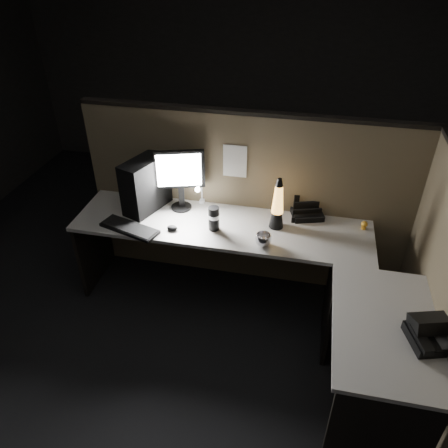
% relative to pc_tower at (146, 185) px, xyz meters
% --- Properties ---
extents(floor, '(6.00, 6.00, 0.00)m').
position_rel_pc_tower_xyz_m(floor, '(0.79, -0.71, -0.95)').
color(floor, black).
rests_on(floor, ground).
extents(room_shell, '(6.00, 6.00, 6.00)m').
position_rel_pc_tower_xyz_m(room_shell, '(0.79, -0.71, 0.67)').
color(room_shell, silver).
rests_on(room_shell, ground).
extents(partition_back, '(2.66, 0.06, 1.50)m').
position_rel_pc_tower_xyz_m(partition_back, '(0.79, 0.22, -0.20)').
color(partition_back, brown).
rests_on(partition_back, ground).
extents(partition_right, '(0.06, 1.66, 1.50)m').
position_rel_pc_tower_xyz_m(partition_right, '(2.12, -0.61, -0.20)').
color(partition_right, brown).
rests_on(partition_right, ground).
extents(desk, '(2.60, 1.60, 0.73)m').
position_rel_pc_tower_xyz_m(desk, '(0.97, -0.46, -0.36)').
color(desk, beige).
rests_on(desk, ground).
extents(pc_tower, '(0.32, 0.45, 0.43)m').
position_rel_pc_tower_xyz_m(pc_tower, '(0.00, 0.00, 0.00)').
color(pc_tower, black).
rests_on(pc_tower, desk).
extents(monitor, '(0.38, 0.17, 0.50)m').
position_rel_pc_tower_xyz_m(monitor, '(0.27, 0.07, 0.09)').
color(monitor, black).
rests_on(monitor, desk).
extents(keyboard, '(0.49, 0.29, 0.02)m').
position_rel_pc_tower_xyz_m(keyboard, '(-0.03, -0.32, -0.20)').
color(keyboard, black).
rests_on(keyboard, desk).
extents(mouse, '(0.08, 0.06, 0.03)m').
position_rel_pc_tower_xyz_m(mouse, '(0.29, -0.26, -0.20)').
color(mouse, black).
rests_on(mouse, desk).
extents(clip_lamp, '(0.04, 0.17, 0.21)m').
position_rel_pc_tower_xyz_m(clip_lamp, '(0.41, 0.11, -0.09)').
color(clip_lamp, white).
rests_on(clip_lamp, desk).
extents(organizer, '(0.28, 0.27, 0.18)m').
position_rel_pc_tower_xyz_m(organizer, '(1.27, 0.16, -0.17)').
color(organizer, black).
rests_on(organizer, desk).
extents(lava_lamp, '(0.11, 0.11, 0.41)m').
position_rel_pc_tower_xyz_m(lava_lamp, '(1.05, -0.05, -0.04)').
color(lava_lamp, black).
rests_on(lava_lamp, desk).
extents(travel_mug, '(0.09, 0.09, 0.19)m').
position_rel_pc_tower_xyz_m(travel_mug, '(0.60, -0.18, -0.12)').
color(travel_mug, black).
rests_on(travel_mug, desk).
extents(steel_mug, '(0.14, 0.14, 0.09)m').
position_rel_pc_tower_xyz_m(steel_mug, '(0.99, -0.30, -0.17)').
color(steel_mug, silver).
rests_on(steel_mug, desk).
extents(figurine, '(0.05, 0.05, 0.05)m').
position_rel_pc_tower_xyz_m(figurine, '(1.71, 0.06, -0.17)').
color(figurine, '#F6A826').
rests_on(figurine, desk).
extents(pinned_paper, '(0.19, 0.00, 0.27)m').
position_rel_pc_tower_xyz_m(pinned_paper, '(0.68, 0.18, 0.19)').
color(pinned_paper, white).
rests_on(pinned_paper, partition_back).
extents(desk_phone, '(0.32, 0.32, 0.16)m').
position_rel_pc_tower_xyz_m(desk_phone, '(2.02, -0.97, -0.16)').
color(desk_phone, black).
rests_on(desk_phone, desk).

